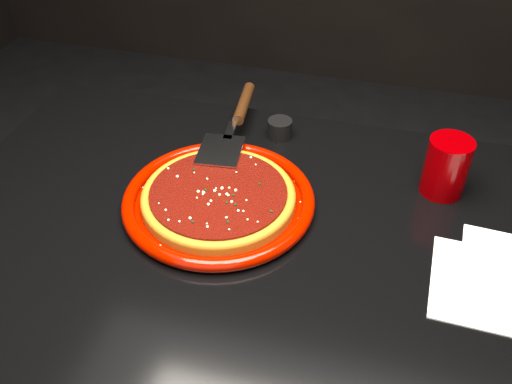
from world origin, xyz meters
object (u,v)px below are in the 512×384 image
table (266,372)px  cup (446,167)px  pizza_server (234,123)px  ramekin (280,129)px  plate (219,200)px

table → cup: bearing=38.3°
table → pizza_server: (-0.14, 0.27, 0.42)m
cup → ramekin: cup is taller
pizza_server → cup: size_ratio=3.14×
ramekin → cup: bearing=-16.2°
plate → ramekin: bearing=77.6°
plate → pizza_server: pizza_server is taller
plate → pizza_server: 0.21m
table → plate: bearing=147.8°
pizza_server → cup: 0.41m
plate → cup: cup is taller
table → cup: 0.55m
table → plate: 0.41m
table → plate: (-0.11, 0.07, 0.39)m
cup → plate: bearing=-158.8°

